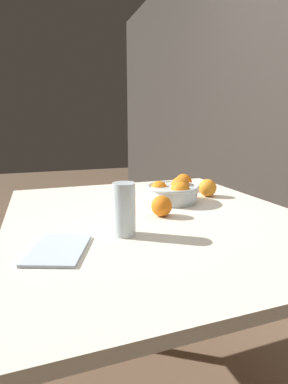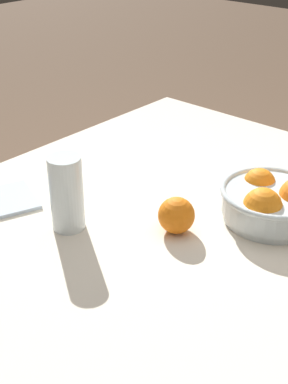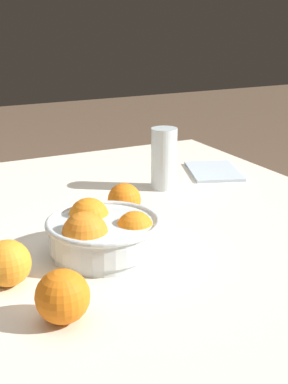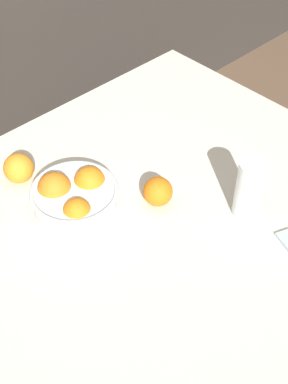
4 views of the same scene
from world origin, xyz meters
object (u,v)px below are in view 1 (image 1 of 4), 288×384
Objects in this scene: orange_loose_near_bowl at (208,188)px; orange_loose_aside at (162,206)px; fruit_bowl at (173,192)px; juice_glass at (124,212)px; orange_loose_front at (184,182)px.

orange_loose_aside is at bearing -56.63° from orange_loose_near_bowl.
fruit_bowl is 0.42m from juice_glass.
orange_loose_near_bowl is 0.15m from orange_loose_front.
juice_glass is 0.65m from orange_loose_front.
juice_glass is at bearing -44.76° from fruit_bowl.
orange_loose_near_bowl is (-0.33, 0.48, -0.03)m from juice_glass.
juice_glass reaches higher than orange_loose_near_bowl.
orange_loose_front is at bearing 137.98° from juice_glass.
orange_loose_near_bowl is at bearing 124.86° from juice_glass.
juice_glass is (0.30, -0.29, 0.03)m from fruit_bowl.
fruit_bowl is at bearing 135.24° from juice_glass.
orange_loose_near_bowl is 1.06× the size of orange_loose_aside.
fruit_bowl reaches higher than orange_loose_aside.
orange_loose_near_bowl is at bearing 17.07° from orange_loose_front.
fruit_bowl is at bearing -37.06° from orange_loose_front.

